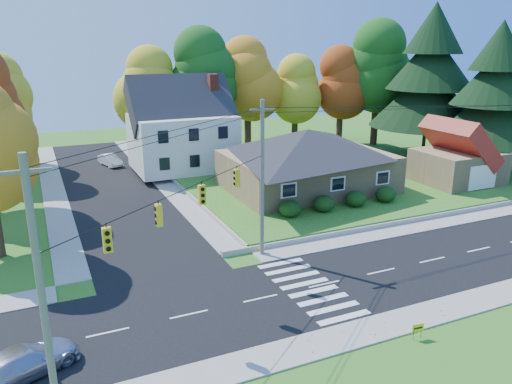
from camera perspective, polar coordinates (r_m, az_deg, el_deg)
ground at (r=29.15m, az=7.79°, el=-10.42°), size 120.00×120.00×0.00m
road_main at (r=29.15m, az=7.80°, el=-10.40°), size 90.00×8.00×0.02m
road_cross at (r=49.97m, az=-16.41°, el=0.71°), size 8.00×44.00×0.02m
sidewalk_north at (r=33.04m, az=3.19°, el=-6.82°), size 90.00×2.00×0.08m
sidewalk_south at (r=25.61m, az=13.90°, el=-14.82°), size 90.00×2.00×0.08m
lawn at (r=52.31m, az=7.78°, el=2.22°), size 30.00×30.00×0.50m
ranch_house at (r=44.92m, az=5.87°, el=3.84°), size 14.60×10.60×5.40m
colonial_house at (r=52.49m, az=-8.40°, el=7.09°), size 10.40×8.40×9.60m
garage at (r=50.54m, az=22.12°, el=3.65°), size 7.30×6.30×4.60m
hedge_row at (r=40.16m, az=9.58°, el=-1.03°), size 10.70×1.70×1.27m
traffic_infrastructure at (r=28.23m, az=6.50°, el=-0.01°), size 38.10×10.66×10.00m
tree_lot_0 at (r=57.31m, az=-12.28°, el=11.45°), size 6.72×6.72×12.51m
tree_lot_1 at (r=57.83m, az=-6.18°, el=13.07°), size 7.84×7.84×14.60m
tree_lot_2 at (r=60.94m, az=-0.98°, el=12.73°), size 7.28×7.28×13.56m
tree_lot_3 at (r=62.78m, az=4.54°, el=11.60°), size 6.16×6.16×11.47m
tree_lot_4 at (r=64.99m, az=9.74°, el=12.17°), size 6.72×6.72×12.51m
tree_lot_5 at (r=65.59m, az=13.81°, el=13.70°), size 8.40×8.40×15.64m
conifer_east_a at (r=60.20m, az=19.27°, el=12.18°), size 12.80×12.80×16.96m
conifer_east_b at (r=55.50m, az=25.62°, el=10.02°), size 11.20×11.20×14.84m
silver_sedan at (r=23.63m, az=-24.90°, el=-17.15°), size 4.79×3.47×1.29m
white_car at (r=57.90m, az=-16.32°, el=3.52°), size 2.33×4.09×1.27m
fire_hydrant at (r=32.64m, az=0.70°, el=-6.47°), size 0.43×0.34×0.77m
yard_sign at (r=25.06m, az=18.02°, el=-14.58°), size 0.62×0.10×0.77m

